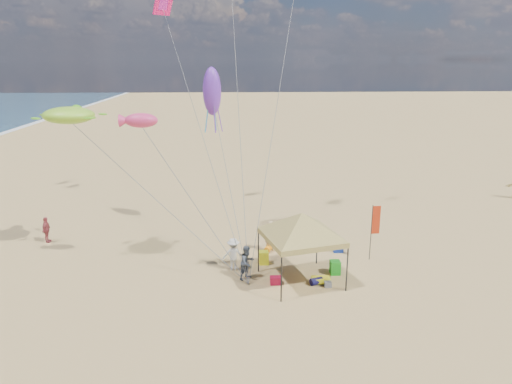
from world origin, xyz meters
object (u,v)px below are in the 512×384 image
feather_flag (375,223)px  cooler_red (276,280)px  chair_yellow (264,258)px  person_far_a (46,230)px  chair_green (335,267)px  beach_cart (321,280)px  person_near_c (233,254)px  canopy_tent (302,216)px  person_near_b (247,262)px  cooler_blue (338,249)px  person_near_a (270,236)px

feather_flag → cooler_red: bearing=-154.6°
chair_yellow → person_far_a: person_far_a is taller
person_far_a → chair_green: bearing=-105.1°
chair_green → beach_cart: bearing=-131.6°
chair_yellow → person_near_c: person_near_c is taller
canopy_tent → person_near_b: bearing=171.7°
beach_cart → person_near_c: size_ratio=0.52×
chair_yellow → beach_cart: size_ratio=0.78×
person_near_c → person_far_a: bearing=-22.8°
chair_yellow → person_near_c: bearing=-157.8°
cooler_blue → beach_cart: size_ratio=0.60×
person_far_a → person_near_a: bearing=-96.2°
feather_flag → beach_cart: size_ratio=3.48×
cooler_red → canopy_tent: bearing=12.3°
canopy_tent → feather_flag: 5.11m
cooler_blue → chair_yellow: size_ratio=0.77×
chair_green → person_near_a: bearing=134.4°
feather_flag → person_far_a: size_ratio=1.98×
cooler_red → chair_yellow: 2.44m
person_near_b → beach_cart: bearing=-53.3°
cooler_red → person_far_a: person_far_a is taller
cooler_blue → chair_green: 2.91m
beach_cart → canopy_tent: bearing=160.1°
chair_green → beach_cart: (-0.93, -1.05, -0.15)m
canopy_tent → person_far_a: size_ratio=4.07×
canopy_tent → cooler_red: size_ratio=11.91×
person_near_a → cooler_blue: bearing=148.0°
beach_cart → chair_yellow: bearing=136.7°
beach_cart → person_near_a: 4.78m
person_near_b → person_near_c: bearing=80.4°
canopy_tent → person_near_c: canopy_tent is taller
chair_yellow → beach_cart: 3.61m
person_near_c → person_far_a: (-11.13, 4.48, -0.08)m
cooler_blue → person_near_b: 6.18m
feather_flag → cooler_red: size_ratio=5.80×
cooler_blue → chair_green: chair_green is taller
person_near_b → person_near_c: size_ratio=1.01×
canopy_tent → person_near_b: canopy_tent is taller
person_near_b → canopy_tent: bearing=-50.1°
person_near_c → feather_flag: bearing=-174.1°
feather_flag → cooler_blue: size_ratio=5.80×
canopy_tent → person_far_a: canopy_tent is taller
beach_cart → person_far_a: person_far_a is taller
chair_green → person_far_a: bearing=162.2°
chair_yellow → feather_flag: bearing=2.4°
person_far_a → cooler_red: bearing=-112.5°
cooler_red → person_near_a: bearing=89.3°
cooler_blue → person_near_c: bearing=-161.2°
feather_flag → person_far_a: 19.14m
chair_green → person_near_c: 5.27m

